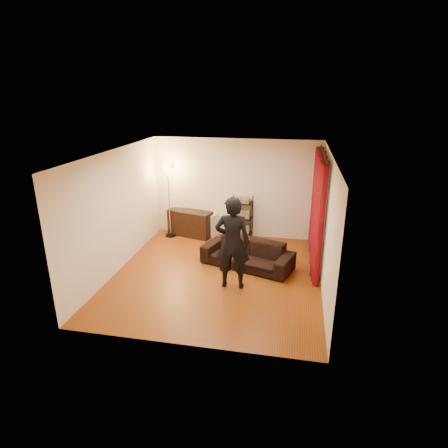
% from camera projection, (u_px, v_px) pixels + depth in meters
% --- Properties ---
extents(floor, '(5.00, 5.00, 0.00)m').
position_uv_depth(floor, '(217.00, 275.00, 8.34)').
color(floor, brown).
rests_on(floor, ground).
extents(ceiling, '(5.00, 5.00, 0.00)m').
position_uv_depth(ceiling, '(216.00, 153.00, 7.43)').
color(ceiling, white).
rests_on(ceiling, ground).
extents(wall_back, '(5.00, 0.00, 5.00)m').
position_uv_depth(wall_back, '(236.00, 189.00, 10.20)').
color(wall_back, '#F5E6CB').
rests_on(wall_back, ground).
extents(wall_front, '(5.00, 0.00, 5.00)m').
position_uv_depth(wall_front, '(181.00, 270.00, 5.58)').
color(wall_front, '#F5E6CB').
rests_on(wall_front, ground).
extents(wall_left, '(0.00, 5.00, 5.00)m').
position_uv_depth(wall_left, '(118.00, 211.00, 8.30)').
color(wall_left, '#F5E6CB').
rests_on(wall_left, ground).
extents(wall_right, '(0.00, 5.00, 5.00)m').
position_uv_depth(wall_right, '(326.00, 224.00, 7.48)').
color(wall_right, '#F5E6CB').
rests_on(wall_right, ground).
extents(curtain_rod, '(0.04, 2.65, 0.04)m').
position_uv_depth(curtain_rod, '(324.00, 154.00, 8.12)').
color(curtain_rod, black).
rests_on(curtain_rod, wall_right).
extents(curtain, '(0.22, 2.65, 2.55)m').
position_uv_depth(curtain, '(318.00, 211.00, 8.57)').
color(curtain, maroon).
rests_on(curtain, ground).
extents(sofa, '(2.25, 1.42, 0.61)m').
position_uv_depth(sofa, '(247.00, 254.00, 8.65)').
color(sofa, black).
rests_on(sofa, ground).
extents(person, '(0.73, 0.50, 1.95)m').
position_uv_depth(person, '(232.00, 243.00, 7.53)').
color(person, black).
rests_on(person, ground).
extents(media_cabinet, '(1.32, 0.77, 0.72)m').
position_uv_depth(media_cabinet, '(190.00, 223.00, 10.50)').
color(media_cabinet, black).
rests_on(media_cabinet, ground).
extents(storage_boxes, '(0.48, 0.44, 0.65)m').
position_uv_depth(storage_boxes, '(210.00, 225.00, 10.49)').
color(storage_boxes, silver).
rests_on(storage_boxes, ground).
extents(wire_shelf, '(0.64, 0.55, 1.19)m').
position_uv_depth(wire_shelf, '(242.00, 218.00, 10.20)').
color(wire_shelf, black).
rests_on(wire_shelf, ground).
extents(floor_lamp, '(0.43, 0.43, 2.07)m').
position_uv_depth(floor_lamp, '(169.00, 201.00, 10.24)').
color(floor_lamp, silver).
rests_on(floor_lamp, ground).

